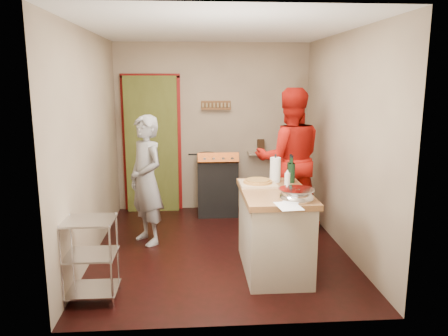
{
  "coord_description": "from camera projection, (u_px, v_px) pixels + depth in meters",
  "views": [
    {
      "loc": [
        -0.31,
        -5.09,
        2.05
      ],
      "look_at": [
        0.05,
        0.0,
        1.01
      ],
      "focal_mm": 35.0,
      "sensor_mm": 36.0,
      "label": 1
    }
  ],
  "objects": [
    {
      "name": "floor",
      "position": [
        220.0,
        248.0,
        5.4
      ],
      "size": [
        3.5,
        3.5,
        0.0
      ],
      "primitive_type": "plane",
      "color": "black",
      "rests_on": "ground"
    },
    {
      "name": "back_wall",
      "position": [
        172.0,
        138.0,
        6.87
      ],
      "size": [
        3.0,
        0.44,
        2.6
      ],
      "color": "tan",
      "rests_on": "ground"
    },
    {
      "name": "left_wall",
      "position": [
        90.0,
        145.0,
        5.04
      ],
      "size": [
        0.04,
        3.5,
        2.6
      ],
      "primitive_type": "cube",
      "color": "tan",
      "rests_on": "ground"
    },
    {
      "name": "right_wall",
      "position": [
        344.0,
        142.0,
        5.25
      ],
      "size": [
        0.04,
        3.5,
        2.6
      ],
      "primitive_type": "cube",
      "color": "tan",
      "rests_on": "ground"
    },
    {
      "name": "ceiling",
      "position": [
        219.0,
        28.0,
        4.88
      ],
      "size": [
        3.0,
        3.5,
        0.02
      ],
      "primitive_type": "cube",
      "color": "white",
      "rests_on": "back_wall"
    },
    {
      "name": "stove",
      "position": [
        217.0,
        185.0,
        6.71
      ],
      "size": [
        0.6,
        0.63,
        1.0
      ],
      "color": "black",
      "rests_on": "ground"
    },
    {
      "name": "wire_shelving",
      "position": [
        90.0,
        256.0,
        4.05
      ],
      "size": [
        0.48,
        0.4,
        0.8
      ],
      "color": "silver",
      "rests_on": "ground"
    },
    {
      "name": "island",
      "position": [
        274.0,
        228.0,
        4.7
      ],
      "size": [
        0.7,
        1.35,
        1.2
      ],
      "color": "#BFB6A2",
      "rests_on": "ground"
    },
    {
      "name": "person_stripe",
      "position": [
        146.0,
        180.0,
        5.44
      ],
      "size": [
        0.66,
        0.71,
        1.62
      ],
      "primitive_type": "imported",
      "rotation": [
        0.0,
        0.0,
        -0.95
      ],
      "color": "#B9B9BE",
      "rests_on": "ground"
    },
    {
      "name": "person_red",
      "position": [
        289.0,
        159.0,
        5.97
      ],
      "size": [
        0.96,
        0.76,
        1.94
      ],
      "primitive_type": "imported",
      "rotation": [
        0.0,
        0.0,
        3.11
      ],
      "color": "#B5140C",
      "rests_on": "ground"
    }
  ]
}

